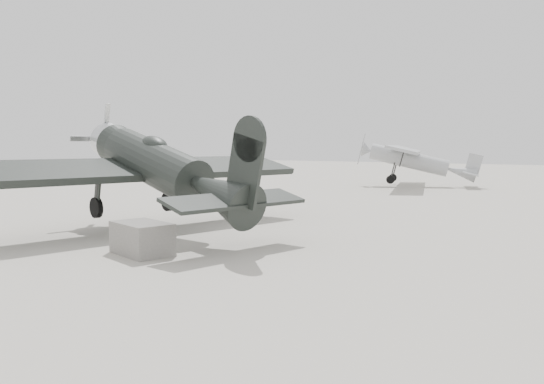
{
  "coord_description": "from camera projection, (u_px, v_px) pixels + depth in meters",
  "views": [
    {
      "loc": [
        10.66,
        -11.97,
        3.03
      ],
      "look_at": [
        0.7,
        2.44,
        1.5
      ],
      "focal_mm": 35.0,
      "sensor_mm": 36.0,
      "label": 1
    }
  ],
  "objects": [
    {
      "name": "highwing_monoplane",
      "position": [
        414.0,
        157.0,
        39.54
      ],
      "size": [
        8.78,
        12.18,
        3.47
      ],
      "rotation": [
        0.0,
        0.23,
        0.31
      ],
      "color": "gray",
      "rests_on": "ground"
    },
    {
      "name": "ground",
      "position": [
        208.0,
        246.0,
        16.11
      ],
      "size": [
        160.0,
        160.0,
        0.0
      ],
      "primitive_type": "plane",
      "color": "#ACA698",
      "rests_on": "ground"
    },
    {
      "name": "lowwing_monoplane",
      "position": [
        163.0,
        168.0,
        18.18
      ],
      "size": [
        9.6,
        13.31,
        4.28
      ],
      "rotation": [
        0.0,
        0.24,
        -0.21
      ],
      "color": "black",
      "rests_on": "ground"
    },
    {
      "name": "equipment_block",
      "position": [
        142.0,
        238.0,
        14.8
      ],
      "size": [
        2.01,
        1.52,
        0.9
      ],
      "primitive_type": "cube",
      "rotation": [
        0.0,
        0.0,
        -0.24
      ],
      "color": "slate",
      "rests_on": "ground"
    }
  ]
}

